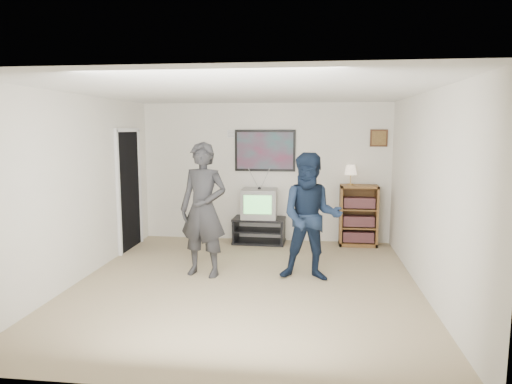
% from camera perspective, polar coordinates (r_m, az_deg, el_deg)
% --- Properties ---
extents(room_shell, '(4.51, 5.00, 2.51)m').
position_cam_1_polar(room_shell, '(6.19, -0.89, 0.57)').
color(room_shell, '#897B57').
rests_on(room_shell, ground).
extents(media_stand, '(0.94, 0.54, 0.46)m').
position_cam_1_polar(media_stand, '(8.22, 0.40, -4.81)').
color(media_stand, black).
rests_on(media_stand, room_shell).
extents(crt_television, '(0.63, 0.53, 0.52)m').
position_cam_1_polar(crt_television, '(8.13, 0.42, -1.44)').
color(crt_television, gray).
rests_on(crt_television, media_stand).
extents(bookshelf, '(0.65, 0.37, 1.07)m').
position_cam_1_polar(bookshelf, '(8.20, 12.68, -2.87)').
color(bookshelf, brown).
rests_on(bookshelf, room_shell).
extents(table_lamp, '(0.22, 0.22, 0.35)m').
position_cam_1_polar(table_lamp, '(8.13, 11.74, 2.12)').
color(table_lamp, beige).
rests_on(table_lamp, bookshelf).
extents(person_tall, '(0.76, 0.58, 1.86)m').
position_cam_1_polar(person_tall, '(6.35, -6.59, -2.20)').
color(person_tall, '#252527').
rests_on(person_tall, room_shell).
extents(person_short, '(0.86, 0.68, 1.73)m').
position_cam_1_polar(person_short, '(6.17, 6.87, -3.13)').
color(person_short, black).
rests_on(person_short, room_shell).
extents(controller_left, '(0.06, 0.12, 0.03)m').
position_cam_1_polar(controller_left, '(6.55, -6.03, 0.08)').
color(controller_left, white).
rests_on(controller_left, person_tall).
extents(controller_right, '(0.04, 0.13, 0.04)m').
position_cam_1_polar(controller_right, '(6.32, 7.30, -0.74)').
color(controller_right, white).
rests_on(controller_right, person_short).
extents(poster, '(1.10, 0.03, 0.75)m').
position_cam_1_polar(poster, '(8.26, 1.14, 5.20)').
color(poster, black).
rests_on(poster, room_shell).
extents(air_vent, '(0.28, 0.02, 0.14)m').
position_cam_1_polar(air_vent, '(8.34, -2.65, 7.28)').
color(air_vent, white).
rests_on(air_vent, room_shell).
extents(small_picture, '(0.30, 0.03, 0.30)m').
position_cam_1_polar(small_picture, '(8.30, 15.10, 6.53)').
color(small_picture, '#3A1B12').
rests_on(small_picture, room_shell).
extents(doorway, '(0.03, 0.85, 2.00)m').
position_cam_1_polar(doorway, '(8.02, -15.63, 0.16)').
color(doorway, black).
rests_on(doorway, room_shell).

